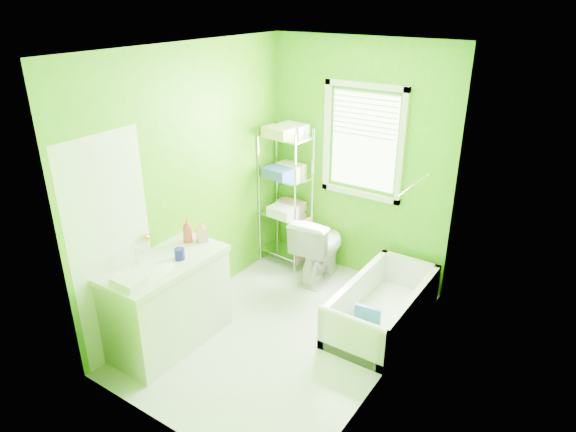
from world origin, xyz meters
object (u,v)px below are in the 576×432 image
Objects in this scene: bathtub at (381,312)px; vanity at (167,300)px; wire_shelf_unit at (287,182)px; toilet at (319,246)px.

bathtub is 2.02m from vanity.
bathtub is at bearing -20.74° from wire_shelf_unit.
toilet is 0.69× the size of vanity.
vanity is at bearing 67.56° from toilet.
toilet reaches higher than bathtub.
wire_shelf_unit is at bearing 89.13° from vanity.
vanity is 1.96m from wire_shelf_unit.
toilet is 0.47× the size of wire_shelf_unit.
vanity is (-0.53, -1.78, 0.06)m from toilet.
toilet is (-0.97, 0.45, 0.24)m from bathtub.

